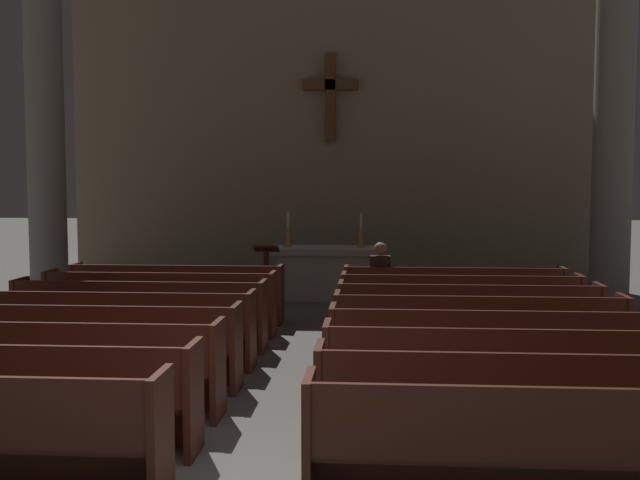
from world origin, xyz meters
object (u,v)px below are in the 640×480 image
(pew_left_row_7, at_px, (160,303))
(lone_worshipper, at_px, (380,282))
(pew_right_row_6, at_px, (468,319))
(column_left_second, at_px, (45,121))
(pew_right_row_2, at_px, (528,406))
(pew_right_row_4, at_px, (491,352))
(pew_left_row_5, at_px, (115,328))
(candlestick_right, at_px, (361,236))
(pew_left_row_3, at_px, (47,367))
(pew_left_row_4, at_px, (85,345))
(pew_right_row_7, at_px, (460,307))
(altar, at_px, (324,272))
(pew_right_row_5, at_px, (478,334))
(column_right_second, at_px, (614,117))
(pew_left_row_8, at_px, (177,293))
(pew_left_row_6, at_px, (140,314))
(candlestick_left, at_px, (288,236))
(pew_right_row_8, at_px, (453,296))
(pew_right_row_1, at_px, (556,449))
(lectern, at_px, (266,278))
(pew_right_row_3, at_px, (507,375))

(pew_left_row_7, relative_size, lone_worshipper, 2.57)
(pew_right_row_6, xyz_separation_m, column_left_second, (-7.31, 3.81, 2.91))
(pew_right_row_2, relative_size, pew_right_row_4, 1.00)
(pew_left_row_5, distance_m, candlestick_right, 6.26)
(pew_left_row_3, height_order, pew_left_row_4, same)
(pew_left_row_5, xyz_separation_m, candlestick_right, (2.89, 5.50, 0.74))
(pew_right_row_7, xyz_separation_m, altar, (-2.19, 3.57, 0.06))
(pew_right_row_5, height_order, column_right_second, column_right_second)
(pew_right_row_6, bearing_deg, pew_left_row_8, 156.17)
(pew_left_row_6, bearing_deg, pew_left_row_3, -90.00)
(pew_left_row_5, height_order, column_right_second, column_right_second)
(pew_left_row_5, relative_size, candlestick_left, 5.21)
(pew_left_row_5, height_order, pew_right_row_8, same)
(pew_right_row_4, distance_m, pew_right_row_6, 1.93)
(candlestick_left, xyz_separation_m, candlestick_right, (1.40, 0.00, 0.00))
(pew_left_row_3, bearing_deg, candlestick_right, 68.78)
(pew_right_row_1, xyz_separation_m, pew_right_row_4, (0.00, 2.90, 0.00))
(pew_left_row_7, height_order, pew_right_row_1, same)
(pew_left_row_4, distance_m, pew_right_row_4, 4.38)
(pew_left_row_3, height_order, lectern, lectern)
(pew_left_row_7, relative_size, pew_right_row_7, 1.00)
(pew_right_row_4, bearing_deg, pew_right_row_6, 90.00)
(pew_right_row_5, distance_m, lectern, 5.33)
(pew_right_row_4, bearing_deg, pew_left_row_6, 156.17)
(pew_left_row_5, xyz_separation_m, pew_right_row_7, (4.38, 1.93, 0.00))
(pew_right_row_4, relative_size, pew_right_row_8, 1.00)
(pew_left_row_7, bearing_deg, pew_right_row_7, 0.00)
(pew_right_row_7, height_order, lectern, lectern)
(pew_right_row_8, xyz_separation_m, lectern, (-3.14, 1.40, 0.07))
(altar, bearing_deg, pew_right_row_2, -75.40)
(pew_left_row_3, relative_size, column_right_second, 0.49)
(pew_left_row_3, distance_m, lone_worshipper, 5.85)
(lectern, bearing_deg, column_left_second, 173.52)
(pew_left_row_4, distance_m, pew_right_row_5, 4.48)
(pew_right_row_3, bearing_deg, lectern, 116.71)
(pew_left_row_3, height_order, altar, altar)
(pew_right_row_5, height_order, altar, altar)
(pew_left_row_3, relative_size, pew_right_row_4, 1.00)
(pew_right_row_7, relative_size, candlestick_left, 5.21)
(pew_left_row_3, height_order, column_right_second, column_right_second)
(pew_right_row_1, bearing_deg, altar, 103.15)
(pew_right_row_5, bearing_deg, pew_left_row_8, 146.48)
(pew_right_row_6, bearing_deg, lone_worshipper, 120.01)
(pew_right_row_7, bearing_deg, pew_left_row_4, -146.48)
(pew_left_row_4, height_order, pew_left_row_5, same)
(column_right_second, bearing_deg, pew_left_row_8, -165.58)
(pew_left_row_3, distance_m, pew_left_row_8, 4.83)
(pew_right_row_8, distance_m, column_left_second, 8.08)
(lone_worshipper, bearing_deg, pew_right_row_8, -1.93)
(column_left_second, relative_size, column_right_second, 1.00)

